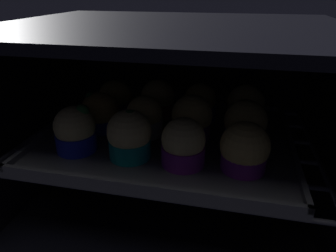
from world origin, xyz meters
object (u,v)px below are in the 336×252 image
(muffin_row1_col0, at_px, (100,114))
(muffin_row2_col2, at_px, (200,104))
(baking_tray, at_px, (168,138))
(muffin_row1_col2, at_px, (192,119))
(muffin_row2_col1, at_px, (158,100))
(muffin_row0_col0, at_px, (75,130))
(muffin_row1_col3, at_px, (245,124))
(muffin_row0_col3, at_px, (244,149))
(muffin_row2_col3, at_px, (245,107))
(muffin_row0_col1, at_px, (129,136))
(muffin_row2_col0, at_px, (116,99))
(muffin_row1_col1, at_px, (145,117))
(muffin_row0_col2, at_px, (183,144))

(muffin_row1_col0, distance_m, muffin_row2_col2, 0.21)
(baking_tray, xyz_separation_m, muffin_row1_col2, (0.04, -0.00, 0.04))
(baking_tray, relative_size, muffin_row2_col1, 5.64)
(muffin_row0_col0, relative_size, muffin_row1_col3, 1.02)
(muffin_row0_col3, xyz_separation_m, muffin_row2_col2, (-0.09, 0.18, 0.00))
(muffin_row2_col3, bearing_deg, muffin_row1_col2, -137.10)
(muffin_row0_col1, xyz_separation_m, muffin_row2_col0, (-0.10, 0.18, -0.01))
(muffin_row1_col1, bearing_deg, muffin_row0_col2, -45.43)
(muffin_row2_col0, relative_size, muffin_row2_col1, 0.92)
(muffin_row0_col2, relative_size, muffin_row0_col3, 1.01)
(muffin_row0_col2, bearing_deg, muffin_row1_col2, 90.73)
(muffin_row0_col0, bearing_deg, muffin_row1_col0, 86.58)
(muffin_row2_col1, bearing_deg, muffin_row1_col0, -134.56)
(muffin_row0_col1, height_order, muffin_row1_col2, same)
(baking_tray, relative_size, muffin_row0_col3, 5.83)
(muffin_row1_col0, height_order, muffin_row2_col0, muffin_row1_col0)
(muffin_row0_col2, xyz_separation_m, muffin_row2_col1, (-0.09, 0.19, 0.00))
(muffin_row1_col3, bearing_deg, muffin_row1_col2, -179.15)
(baking_tray, height_order, muffin_row0_col0, muffin_row0_col0)
(muffin_row1_col0, xyz_separation_m, muffin_row1_col1, (0.09, -0.00, 0.00))
(muffin_row0_col0, xyz_separation_m, muffin_row0_col1, (0.10, -0.00, 0.00))
(muffin_row0_col1, bearing_deg, muffin_row2_col2, 63.50)
(muffin_row1_col1, bearing_deg, muffin_row2_col0, 135.92)
(muffin_row2_col1, bearing_deg, muffin_row1_col3, -26.21)
(muffin_row0_col3, height_order, muffin_row2_col3, muffin_row2_col3)
(muffin_row0_col3, distance_m, muffin_row1_col0, 0.29)
(baking_tray, relative_size, muffin_row1_col0, 5.87)
(muffin_row1_col2, xyz_separation_m, muffin_row2_col1, (-0.09, 0.09, -0.00))
(baking_tray, bearing_deg, muffin_row0_col0, -147.57)
(muffin_row1_col0, height_order, muffin_row2_col2, same)
(muffin_row0_col0, bearing_deg, muffin_row1_col1, 42.16)
(muffin_row0_col0, bearing_deg, muffin_row1_col2, 25.73)
(muffin_row1_col2, height_order, muffin_row1_col3, muffin_row1_col2)
(muffin_row0_col3, xyz_separation_m, muffin_row2_col3, (0.00, 0.18, 0.00))
(muffin_row0_col0, height_order, muffin_row1_col0, muffin_row0_col0)
(muffin_row2_col1, bearing_deg, muffin_row2_col2, 0.14)
(muffin_row2_col2, distance_m, muffin_row2_col3, 0.09)
(baking_tray, distance_m, muffin_row2_col1, 0.11)
(muffin_row1_col1, bearing_deg, muffin_row2_col2, 45.50)
(muffin_row0_col0, bearing_deg, muffin_row2_col2, 43.85)
(muffin_row1_col0, bearing_deg, muffin_row1_col1, -0.44)
(muffin_row0_col1, bearing_deg, muffin_row2_col3, 44.47)
(muffin_row2_col0, bearing_deg, baking_tray, -32.57)
(muffin_row0_col3, relative_size, muffin_row2_col3, 0.95)
(muffin_row2_col0, bearing_deg, muffin_row2_col1, 1.55)
(muffin_row1_col0, relative_size, muffin_row1_col1, 1.01)
(baking_tray, height_order, muffin_row0_col2, muffin_row0_col2)
(baking_tray, relative_size, muffin_row2_col3, 5.53)
(muffin_row0_col2, relative_size, muffin_row2_col0, 1.05)
(muffin_row2_col0, bearing_deg, muffin_row1_col1, -44.08)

